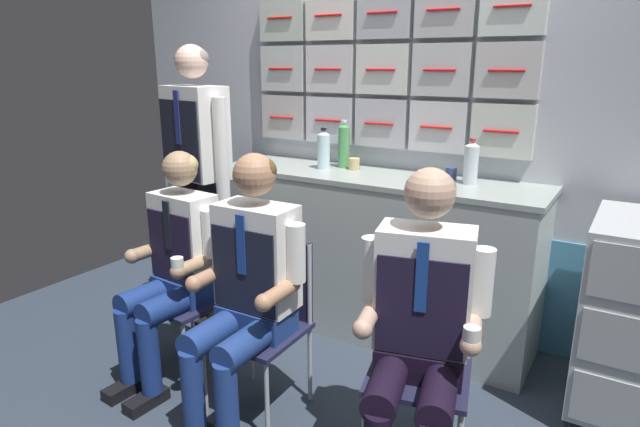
# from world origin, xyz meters

# --- Properties ---
(ground) EXTENTS (4.80, 4.80, 0.04)m
(ground) POSITION_xyz_m (0.00, 0.00, -0.02)
(ground) COLOR #2C3643
(galley_bulkhead) EXTENTS (4.20, 0.14, 2.15)m
(galley_bulkhead) POSITION_xyz_m (-0.02, 1.37, 1.11)
(galley_bulkhead) COLOR #B2B7C2
(galley_bulkhead) RESTS_ON ground
(galley_counter) EXTENTS (1.98, 0.53, 0.99)m
(galley_counter) POSITION_xyz_m (-0.03, 1.09, 0.50)
(galley_counter) COLOR #A9B3AE
(galley_counter) RESTS_ON ground
(service_trolley) EXTENTS (0.40, 0.65, 0.96)m
(service_trolley) POSITION_xyz_m (1.36, 0.94, 0.51)
(service_trolley) COLOR black
(service_trolley) RESTS_ON ground
(folding_chair_left) EXTENTS (0.43, 0.43, 0.82)m
(folding_chair_left) POSITION_xyz_m (-0.66, 0.24, 0.50)
(folding_chair_left) COLOR #A8AAAF
(folding_chair_left) RESTS_ON ground
(crew_member_left) EXTENTS (0.48, 0.60, 1.21)m
(crew_member_left) POSITION_xyz_m (-0.67, 0.07, 0.65)
(crew_member_left) COLOR black
(crew_member_left) RESTS_ON ground
(folding_chair_center) EXTENTS (0.41, 0.41, 0.82)m
(folding_chair_center) POSITION_xyz_m (-0.13, 0.15, 0.50)
(folding_chair_center) COLOR #A8AAAF
(folding_chair_center) RESTS_ON ground
(crew_member_center) EXTENTS (0.51, 0.62, 1.25)m
(crew_member_center) POSITION_xyz_m (-0.13, -0.00, 0.69)
(crew_member_center) COLOR black
(crew_member_center) RESTS_ON ground
(folding_chair_near_trolley) EXTENTS (0.48, 0.48, 0.82)m
(folding_chair_near_trolley) POSITION_xyz_m (0.63, 0.21, 0.50)
(folding_chair_near_trolley) COLOR #A8AAAF
(folding_chair_near_trolley) RESTS_ON ground
(crew_member_near_trolley) EXTENTS (0.52, 0.68, 1.26)m
(crew_member_near_trolley) POSITION_xyz_m (0.67, 0.05, 0.69)
(crew_member_near_trolley) COLOR black
(crew_member_near_trolley) RESTS_ON ground
(crew_member_standing) EXTENTS (0.54, 0.31, 1.73)m
(crew_member_standing) POSITION_xyz_m (-1.00, 0.62, 1.04)
(crew_member_standing) COLOR black
(crew_member_standing) RESTS_ON ground
(water_bottle_clear) EXTENTS (0.08, 0.08, 0.25)m
(water_bottle_clear) POSITION_xyz_m (-0.39, 1.10, 1.11)
(water_bottle_clear) COLOR silver
(water_bottle_clear) RESTS_ON galley_counter
(water_bottle_blue_cap) EXTENTS (0.08, 0.08, 0.25)m
(water_bottle_blue_cap) POSITION_xyz_m (0.51, 1.15, 1.11)
(water_bottle_blue_cap) COLOR silver
(water_bottle_blue_cap) RESTS_ON galley_counter
(water_bottle_tall) EXTENTS (0.07, 0.07, 0.30)m
(water_bottle_tall) POSITION_xyz_m (-0.31, 1.21, 1.13)
(water_bottle_tall) COLOR #4D9755
(water_bottle_tall) RESTS_ON galley_counter
(espresso_cup_small) EXTENTS (0.07, 0.07, 0.07)m
(espresso_cup_small) POSITION_xyz_m (-0.22, 1.17, 1.03)
(espresso_cup_small) COLOR tan
(espresso_cup_small) RESTS_ON galley_counter
(coffee_cup_white) EXTENTS (0.07, 0.07, 0.07)m
(coffee_cup_white) POSITION_xyz_m (0.32, 1.02, 1.03)
(coffee_cup_white) COLOR navy
(coffee_cup_white) RESTS_ON galley_counter
(coffee_cup_spare) EXTENTS (0.06, 0.06, 0.07)m
(coffee_cup_spare) POSITION_xyz_m (0.39, 1.19, 1.03)
(coffee_cup_spare) COLOR navy
(coffee_cup_spare) RESTS_ON galley_counter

